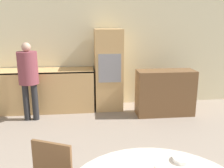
{
  "coord_description": "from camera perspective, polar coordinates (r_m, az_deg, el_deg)",
  "views": [
    {
      "loc": [
        -0.29,
        -0.31,
        1.95
      ],
      "look_at": [
        0.06,
        2.92,
        1.11
      ],
      "focal_mm": 40.0,
      "sensor_mm": 36.0,
      "label": 1
    }
  ],
  "objects": [
    {
      "name": "wall_back",
      "position": [
        5.76,
        -3.3,
        7.94
      ],
      "size": [
        6.96,
        0.05,
        2.6
      ],
      "color": "beige",
      "rests_on": "ground_plane"
    },
    {
      "name": "kitchen_counter",
      "position": [
        5.67,
        -17.0,
        -1.32
      ],
      "size": [
        2.51,
        0.6,
        0.91
      ],
      "color": "tan",
      "rests_on": "ground_plane"
    },
    {
      "name": "oven_unit",
      "position": [
        5.51,
        -0.81,
        3.27
      ],
      "size": [
        0.59,
        0.59,
        1.77
      ],
      "color": "tan",
      "rests_on": "ground_plane"
    },
    {
      "name": "sideboard",
      "position": [
        5.33,
        12.04,
        -1.96
      ],
      "size": [
        1.19,
        0.45,
        0.95
      ],
      "color": "brown",
      "rests_on": "ground_plane"
    },
    {
      "name": "person_standing",
      "position": [
        5.06,
        -18.6,
        2.27
      ],
      "size": [
        0.38,
        0.38,
        1.54
      ],
      "color": "#262628",
      "rests_on": "ground_plane"
    },
    {
      "name": "bowl_near",
      "position": [
        2.33,
        15.76,
        -16.21
      ],
      "size": [
        0.17,
        0.17,
        0.04
      ],
      "color": "white",
      "rests_on": "dining_table"
    }
  ]
}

